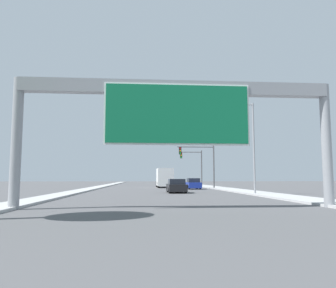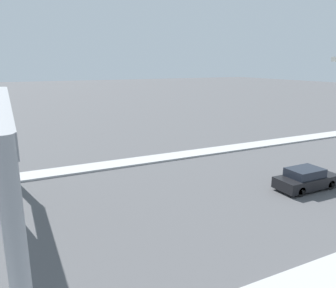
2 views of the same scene
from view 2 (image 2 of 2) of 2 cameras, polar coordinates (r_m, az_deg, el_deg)
sign_gantry at (r=16.51m, az=-26.75°, el=1.67°), size 16.93×0.73×6.71m
car_near_left at (r=23.89m, az=22.89°, el=-5.65°), size 1.84×4.42×1.46m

